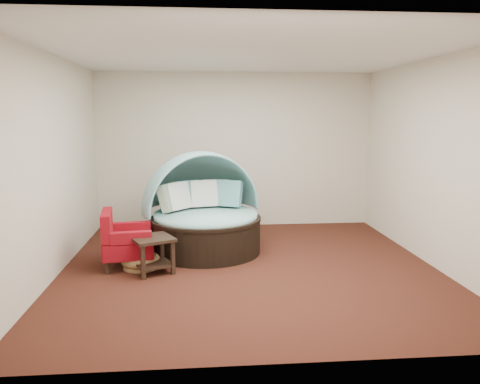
{
  "coord_description": "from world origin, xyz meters",
  "views": [
    {
      "loc": [
        -0.66,
        -6.05,
        2.03
      ],
      "look_at": [
        -0.08,
        0.6,
        0.94
      ],
      "focal_mm": 35.0,
      "sensor_mm": 36.0,
      "label": 1
    }
  ],
  "objects": [
    {
      "name": "side_table",
      "position": [
        -1.28,
        -0.09,
        0.31
      ],
      "size": [
        0.66,
        0.66,
        0.48
      ],
      "rotation": [
        0.0,
        0.0,
        0.43
      ],
      "color": "black",
      "rests_on": "floor"
    },
    {
      "name": "wall_front",
      "position": [
        0.0,
        -2.5,
        1.4
      ],
      "size": [
        5.0,
        0.0,
        5.0
      ],
      "primitive_type": "plane",
      "rotation": [
        -1.57,
        0.0,
        0.0
      ],
      "color": "beige",
      "rests_on": "floor"
    },
    {
      "name": "pet_basket",
      "position": [
        -1.47,
        0.11,
        0.09
      ],
      "size": [
        0.69,
        0.69,
        0.18
      ],
      "rotation": [
        0.0,
        0.0,
        0.42
      ],
      "color": "olive",
      "rests_on": "floor"
    },
    {
      "name": "wall_left",
      "position": [
        -2.5,
        0.0,
        1.4
      ],
      "size": [
        0.0,
        5.0,
        5.0
      ],
      "primitive_type": "plane",
      "rotation": [
        1.57,
        0.0,
        1.57
      ],
      "color": "beige",
      "rests_on": "floor"
    },
    {
      "name": "floor",
      "position": [
        0.0,
        0.0,
        0.0
      ],
      "size": [
        5.0,
        5.0,
        0.0
      ],
      "primitive_type": "plane",
      "color": "#411C12",
      "rests_on": "ground"
    },
    {
      "name": "ceiling",
      "position": [
        0.0,
        0.0,
        2.8
      ],
      "size": [
        5.0,
        5.0,
        0.0
      ],
      "primitive_type": "plane",
      "rotation": [
        3.14,
        0.0,
        0.0
      ],
      "color": "white",
      "rests_on": "wall_back"
    },
    {
      "name": "canopy_daybed",
      "position": [
        -0.61,
        0.89,
        0.7
      ],
      "size": [
        2.14,
        2.11,
        1.51
      ],
      "rotation": [
        0.0,
        0.0,
        0.35
      ],
      "color": "black",
      "rests_on": "floor"
    },
    {
      "name": "wall_right",
      "position": [
        2.5,
        0.0,
        1.4
      ],
      "size": [
        0.0,
        5.0,
        5.0
      ],
      "primitive_type": "plane",
      "rotation": [
        1.57,
        0.0,
        -1.57
      ],
      "color": "beige",
      "rests_on": "floor"
    },
    {
      "name": "red_armchair",
      "position": [
        -1.69,
        0.19,
        0.36
      ],
      "size": [
        0.75,
        0.75,
        0.78
      ],
      "rotation": [
        0.0,
        0.0,
        0.13
      ],
      "color": "black",
      "rests_on": "floor"
    },
    {
      "name": "wall_back",
      "position": [
        0.0,
        2.5,
        1.4
      ],
      "size": [
        5.0,
        0.0,
        5.0
      ],
      "primitive_type": "plane",
      "rotation": [
        1.57,
        0.0,
        0.0
      ],
      "color": "beige",
      "rests_on": "floor"
    }
  ]
}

